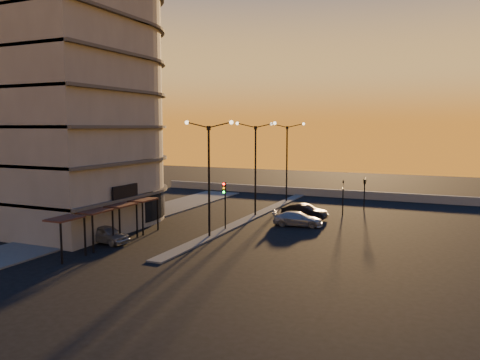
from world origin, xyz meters
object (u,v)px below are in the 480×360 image
Objects in this scene: streetlamp_mid at (255,161)px; car_sedan at (304,212)px; car_hatchback at (106,234)px; traffic_light_main at (225,198)px; car_wagon at (298,219)px.

streetlamp_mid is 6.96m from car_sedan.
car_sedan is at bearing -29.06° from car_hatchback.
traffic_light_main is 9.46m from car_sedan.
traffic_light_main is 0.94× the size of car_wagon.
traffic_light_main is at bearing 152.96° from car_sedan.
traffic_light_main is 10.33m from car_hatchback.
car_hatchback reaches higher than car_wagon.
streetlamp_mid reaches higher than car_sedan.
car_sedan is at bearing 7.51° from streetlamp_mid.
streetlamp_mid is 2.15× the size of car_sedan.
car_sedan is 0.98× the size of car_wagon.
traffic_light_main reaches higher than car_wagon.
car_wagon is (5.32, 4.32, -2.23)m from traffic_light_main.
streetlamp_mid is at bearing 53.12° from car_wagon.
traffic_light_main reaches higher than car_hatchback.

